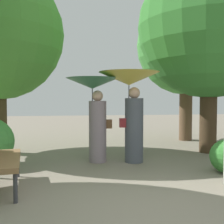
# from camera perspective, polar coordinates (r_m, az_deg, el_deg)

# --- Properties ---
(ground_plane) EXTENTS (40.00, 40.00, 0.00)m
(ground_plane) POSITION_cam_1_polar(r_m,az_deg,el_deg) (3.78, 8.08, -19.44)
(ground_plane) COLOR gray
(person_left) EXTENTS (1.17, 1.17, 1.88)m
(person_left) POSITION_cam_1_polar(r_m,az_deg,el_deg) (6.25, -3.57, 1.97)
(person_left) COLOR gray
(person_left) RESTS_ON ground
(person_right) EXTENTS (1.35, 1.35, 2.01)m
(person_right) POSITION_cam_1_polar(r_m,az_deg,el_deg) (6.21, 3.81, 3.46)
(person_right) COLOR #474C56
(person_right) RESTS_ON ground
(tree_near_right) EXTENTS (3.33, 3.33, 5.40)m
(tree_near_right) POSITION_cam_1_polar(r_m,az_deg,el_deg) (10.04, 14.96, 14.54)
(tree_near_right) COLOR brown
(tree_near_right) RESTS_ON ground
(tree_mid_right) EXTENTS (3.72, 3.72, 5.65)m
(tree_mid_right) POSITION_cam_1_polar(r_m,az_deg,el_deg) (8.07, 19.31, 18.06)
(tree_mid_right) COLOR #42301E
(tree_mid_right) RESTS_ON ground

